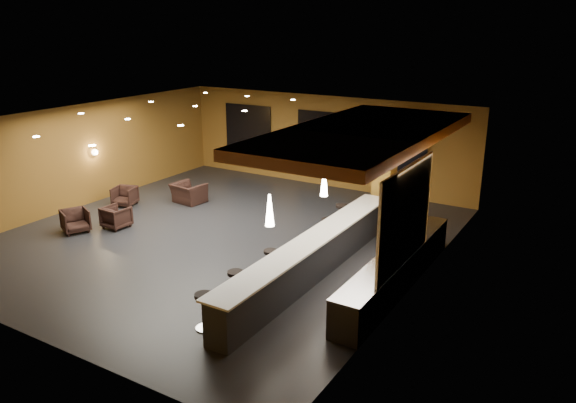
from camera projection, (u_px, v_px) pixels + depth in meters
The scene contains 35 objects.
floor at pixel (222, 238), 16.85m from camera, with size 12.00×13.00×0.10m, color black.
ceiling at pixel (218, 119), 15.75m from camera, with size 12.00×13.00×0.10m, color black.
wall_back at pixel (324, 141), 21.64m from camera, with size 12.00×0.10×3.50m, color brown.
wall_front at pixel (15, 258), 10.96m from camera, with size 12.00×0.10×3.50m, color brown.
wall_left at pixel (80, 156), 19.27m from camera, with size 0.10×13.00×3.50m, color brown.
wall_right at pixel (423, 216), 13.33m from camera, with size 0.10×13.00×3.50m, color brown.
wood_soffit at pixel (363, 134), 14.66m from camera, with size 3.60×8.00×0.28m, color #98532C.
window_left at pixel (248, 134), 23.28m from camera, with size 2.20×0.06×2.40m, color black.
window_center at pixel (323, 143), 21.57m from camera, with size 2.20×0.06×2.40m, color black.
window_right at pixel (397, 152), 20.09m from camera, with size 2.20×0.06×2.40m, color black.
tile_backsplash at pixel (406, 218), 12.48m from camera, with size 0.06×3.20×2.40m, color white.
bar_counter at pixel (313, 258), 14.08m from camera, with size 0.60×8.00×1.00m, color black.
bar_top at pixel (314, 238), 13.92m from camera, with size 0.78×8.10×0.05m, color silver.
prep_counter at pixel (396, 271), 13.53m from camera, with size 0.70×6.00×0.86m, color black.
prep_top at pixel (397, 253), 13.39m from camera, with size 0.72×6.00×0.03m, color silver.
wall_shelf_lower at pixel (395, 236), 12.51m from camera, with size 0.30×1.50×0.03m, color silver.
wall_shelf_upper at pixel (396, 217), 12.37m from camera, with size 0.30×1.50×0.03m, color silver.
column at pixel (385, 170), 17.44m from camera, with size 0.60×0.60×3.50m, color olive.
wall_sconce at pixel (95, 152), 19.58m from camera, with size 0.22×0.22×0.22m, color #FFE5B2.
pendant_0 at pixel (270, 210), 11.88m from camera, with size 0.20×0.20×0.70m, color white.
pendant_1 at pixel (324, 182), 13.92m from camera, with size 0.20×0.20×0.70m, color white.
pendant_2 at pixel (365, 162), 15.96m from camera, with size 0.20×0.20×0.70m, color white.
staff_a at pixel (394, 220), 15.88m from camera, with size 0.57×0.38×1.57m, color black.
staff_b at pixel (402, 212), 16.34m from camera, with size 0.84×0.66×1.73m, color black.
staff_c at pixel (400, 219), 15.64m from camera, with size 0.87×0.57×1.79m, color black.
armchair_a at pixel (75, 221), 17.12m from camera, with size 0.75×0.78×0.71m, color black.
armchair_b at pixel (116, 217), 17.48m from camera, with size 0.73×0.76×0.69m, color black.
armchair_c at pixel (125, 196), 19.56m from camera, with size 0.73×0.75×0.68m, color black.
armchair_d at pixel (189, 193), 19.89m from camera, with size 1.08×0.94×0.70m, color black.
bar_stool_0 at pixel (204, 307), 11.65m from camera, with size 0.41×0.41×0.81m.
bar_stool_1 at pixel (236, 283), 12.76m from camera, with size 0.39×0.39×0.78m.
bar_stool_2 at pixel (271, 260), 14.06m from camera, with size 0.37×0.37×0.72m.
bar_stool_3 at pixel (303, 246), 14.94m from camera, with size 0.36×0.36×0.72m.
bar_stool_4 at pixel (328, 228), 16.13m from camera, with size 0.39×0.39×0.77m.
bar_stool_5 at pixel (342, 214), 17.28m from camera, with size 0.40×0.40×0.79m.
Camera 1 is at (9.78, -12.44, 6.18)m, focal length 35.00 mm.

